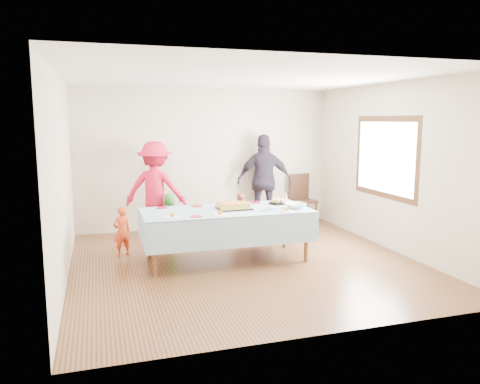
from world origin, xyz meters
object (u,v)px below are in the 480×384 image
object	(u,v)px
dining_chair	(302,196)
birthday_cake	(234,206)
party_table	(226,213)
adult_left	(156,189)

from	to	relation	value
dining_chair	birthday_cake	bearing A→B (deg)	-139.13
party_table	dining_chair	world-z (taller)	dining_chair
party_table	adult_left	distance (m)	2.00
dining_chair	adult_left	xyz separation A→B (m)	(-3.00, -0.25, 0.30)
birthday_cake	adult_left	distance (m)	2.03
party_table	adult_left	size ratio (longest dim) A/B	1.45
birthday_cake	dining_chair	xyz separation A→B (m)	(2.05, 2.04, -0.26)
birthday_cake	party_table	bearing A→B (deg)	-169.57
dining_chair	adult_left	size ratio (longest dim) A/B	0.58
dining_chair	party_table	bearing A→B (deg)	-140.49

